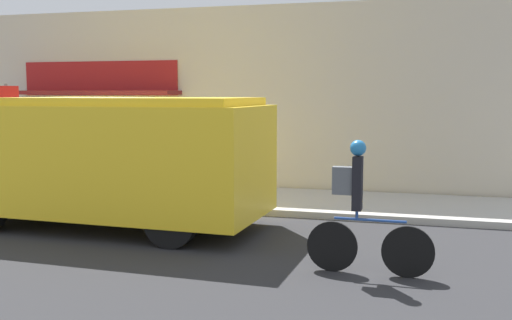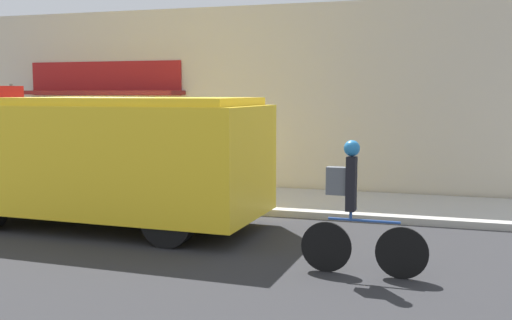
{
  "view_description": "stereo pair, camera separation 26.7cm",
  "coord_description": "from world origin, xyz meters",
  "views": [
    {
      "loc": [
        6.36,
        -10.87,
        2.36
      ],
      "look_at": [
        3.34,
        -0.2,
        1.1
      ],
      "focal_mm": 42.0,
      "sensor_mm": 36.0,
      "label": 1
    },
    {
      "loc": [
        6.62,
        -10.8,
        2.36
      ],
      "look_at": [
        3.34,
        -0.2,
        1.1
      ],
      "focal_mm": 42.0,
      "sensor_mm": 36.0,
      "label": 2
    }
  ],
  "objects": [
    {
      "name": "cyclist",
      "position": [
        5.59,
        -3.18,
        0.84
      ],
      "size": [
        1.64,
        0.21,
        1.75
      ],
      "rotation": [
        0.0,
        0.0,
        -0.02
      ],
      "color": "black",
      "rests_on": "ground_plane"
    },
    {
      "name": "sidewalk",
      "position": [
        0.0,
        1.32,
        0.07
      ],
      "size": [
        28.0,
        2.64,
        0.13
      ],
      "color": "#ADAAA3",
      "rests_on": "ground_plane"
    },
    {
      "name": "school_bus",
      "position": [
        1.22,
        -1.61,
        1.19
      ],
      "size": [
        5.74,
        2.85,
        2.27
      ],
      "rotation": [
        0.0,
        0.0,
        -0.03
      ],
      "color": "yellow",
      "rests_on": "ground_plane"
    },
    {
      "name": "storefront",
      "position": [
        -0.06,
        2.78,
        2.19
      ],
      "size": [
        16.9,
        1.04,
        4.37
      ],
      "color": "beige",
      "rests_on": "ground_plane"
    },
    {
      "name": "stop_sign_post",
      "position": [
        -2.82,
        0.7,
        1.75
      ],
      "size": [
        0.45,
        0.45,
        2.42
      ],
      "color": "slate",
      "rests_on": "sidewalk"
    },
    {
      "name": "ground_plane",
      "position": [
        0.0,
        0.0,
        0.0
      ],
      "size": [
        70.0,
        70.0,
        0.0
      ],
      "primitive_type": "plane",
      "color": "#2B2B2D"
    }
  ]
}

